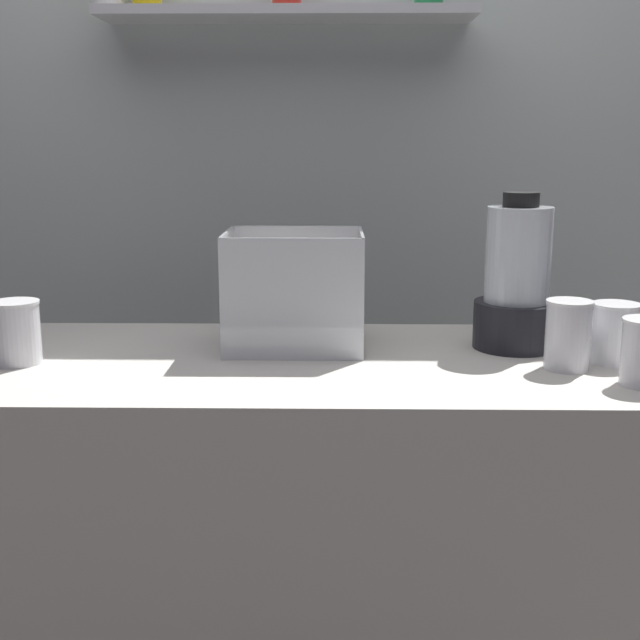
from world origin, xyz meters
name	(u,v)px	position (x,y,z in m)	size (l,w,h in m)	color
counter	(320,561)	(0.00, 0.00, 0.45)	(1.40, 0.64, 0.90)	beige
back_wall_unit	(323,165)	(0.00, 0.77, 1.26)	(2.60, 0.24, 2.50)	silver
carrot_display_bin	(295,312)	(-0.05, 0.10, 0.98)	(0.29, 0.23, 0.25)	white
blender_pitcher	(517,285)	(0.41, 0.10, 1.03)	(0.17, 0.17, 0.33)	black
juice_cup_beet_far_left	(17,337)	(-0.60, -0.05, 0.95)	(0.10, 0.10, 0.13)	white
juice_cup_orange_left	(568,339)	(0.48, -0.07, 0.96)	(0.09, 0.09, 0.13)	white
juice_cup_mango_middle	(614,337)	(0.58, -0.02, 0.95)	(0.10, 0.10, 0.12)	white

